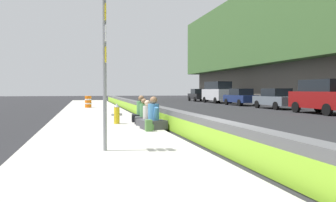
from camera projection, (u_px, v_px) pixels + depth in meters
name	position (u px, v px, depth m)	size (l,w,h in m)	color
ground_plane	(216.00, 152.00, 8.67)	(160.00, 160.00, 0.00)	#232326
sidewalk_strip	(112.00, 155.00, 8.04)	(80.00, 4.40, 0.14)	#B5B2A8
jersey_barrier	(216.00, 136.00, 8.66)	(76.00, 0.45, 0.85)	#545456
route_sign_post	(105.00, 64.00, 8.10)	(0.44, 0.09, 3.60)	gray
fire_hydrant	(117.00, 113.00, 14.56)	(0.26, 0.46, 0.88)	gold
seated_person_foreground	(154.00, 119.00, 12.65)	(0.84, 0.96, 1.21)	#424247
seated_person_middle	(147.00, 118.00, 13.78)	(0.81, 0.89, 1.04)	#424247
seated_person_rear	(144.00, 116.00, 14.67)	(0.81, 0.90, 1.09)	#424247
seated_person_far	(141.00, 113.00, 15.60)	(0.82, 0.93, 1.20)	black
backpack	(149.00, 126.00, 12.00)	(0.32, 0.28, 0.40)	#4C7A3D
construction_barrel	(88.00, 102.00, 27.64)	(0.54, 0.54, 0.95)	orange
parked_car_third	(323.00, 96.00, 22.39)	(4.83, 2.13, 2.28)	maroon
parked_car_fourth	(276.00, 99.00, 28.31)	(4.54, 2.02, 1.71)	slate
parked_car_midline	(241.00, 97.00, 34.46)	(4.56, 2.06, 1.71)	navy
parked_car_far	(217.00, 92.00, 40.71)	(5.17, 2.26, 2.56)	silver
parked_car_farther	(198.00, 95.00, 47.03)	(4.56, 2.08, 1.71)	black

